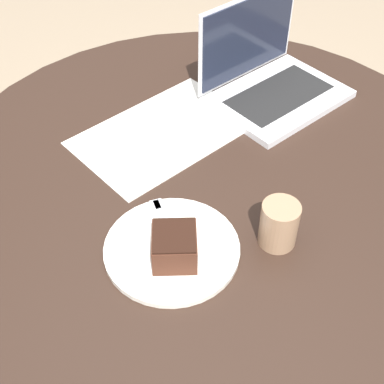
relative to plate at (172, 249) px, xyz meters
The scene contains 8 objects.
ground_plane 0.81m from the plate, behind, with size 12.00×12.00×0.00m, color gray.
dining_table 0.30m from the plate, behind, with size 1.26×1.26×0.76m.
paper_document 0.37m from the plate, 155.63° to the right, with size 0.50×0.43×0.00m.
plate is the anchor object (origin of this frame).
cake_slice 0.05m from the plate, 34.78° to the left, with size 0.11×0.11×0.07m.
fork 0.06m from the plate, 144.97° to the right, with size 0.15×0.12×0.00m.
coffee_glass 0.21m from the plate, 116.88° to the left, with size 0.08×0.08×0.10m.
laptop 0.59m from the plate, behind, with size 0.42×0.39×0.24m.
Camera 1 is at (0.87, 0.27, 1.58)m, focal length 50.00 mm.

